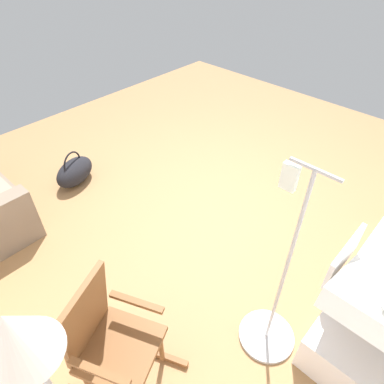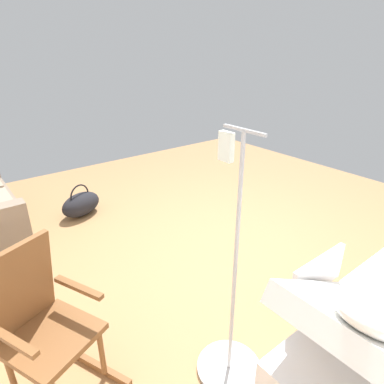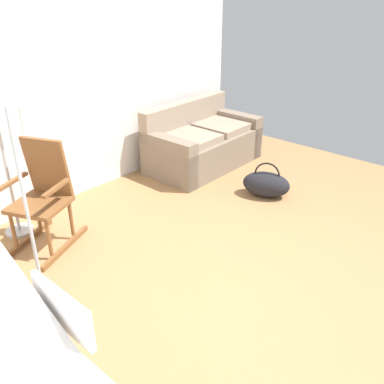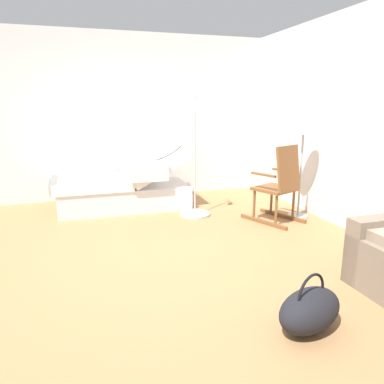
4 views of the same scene
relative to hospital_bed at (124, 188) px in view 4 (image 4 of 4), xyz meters
The scene contains 8 objects.
ground_plane 2.06m from the hospital_bed, ahead, with size 6.84×6.84×0.00m, color #9E7247.
back_wall 3.49m from the hospital_bed, 52.44° to the left, with size 5.68×0.10×2.70m, color white.
side_wall 1.29m from the hospital_bed, behind, with size 0.10×5.53×2.70m, color white.
hospital_bed is the anchor object (origin of this frame).
rocking_chair 2.34m from the hospital_bed, 55.29° to the left, with size 0.89×0.74×1.05m.
floor_lamp 2.76m from the hospital_bed, 62.40° to the left, with size 0.34×0.34×1.48m.
duffel_bag 3.70m from the hospital_bed, 13.58° to the left, with size 0.50×0.64×0.43m.
iv_pole 1.17m from the hospital_bed, 52.87° to the left, with size 0.44×0.44×1.69m.
Camera 4 is at (3.55, -0.54, 1.57)m, focal length 34.52 mm.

